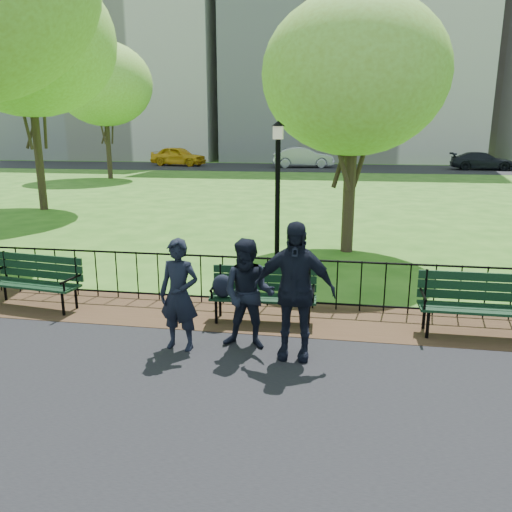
% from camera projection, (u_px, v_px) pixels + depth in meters
% --- Properties ---
extents(ground, '(120.00, 120.00, 0.00)m').
position_uv_depth(ground, '(233.00, 355.00, 6.94)').
color(ground, '#2D6119').
extents(dirt_strip, '(60.00, 1.60, 0.01)m').
position_uv_depth(dirt_strip, '(251.00, 315.00, 8.37)').
color(dirt_strip, '#362816').
rests_on(dirt_strip, ground).
extents(far_street, '(70.00, 9.00, 0.01)m').
position_uv_depth(far_street, '(323.00, 168.00, 40.40)').
color(far_street, black).
rests_on(far_street, ground).
extents(iron_fence, '(24.06, 0.06, 1.00)m').
position_uv_depth(iron_fence, '(256.00, 279.00, 8.73)').
color(iron_fence, black).
rests_on(iron_fence, ground).
extents(apartment_west, '(22.00, 15.00, 26.00)m').
position_uv_depth(apartment_west, '(123.00, 33.00, 53.12)').
color(apartment_west, beige).
rests_on(apartment_west, ground).
extents(apartment_mid, '(24.00, 15.00, 30.00)m').
position_uv_depth(apartment_mid, '(353.00, 3.00, 48.81)').
color(apartment_mid, beige).
rests_on(apartment_mid, ground).
extents(park_bench_main, '(1.71, 0.59, 0.96)m').
position_uv_depth(park_bench_main, '(250.00, 288.00, 8.00)').
color(park_bench_main, black).
rests_on(park_bench_main, ground).
extents(park_bench_left_a, '(1.80, 0.76, 0.99)m').
position_uv_depth(park_bench_left_a, '(35.00, 276.00, 8.69)').
color(park_bench_left_a, black).
rests_on(park_bench_left_a, ground).
extents(park_bench_right_a, '(1.82, 0.58, 1.03)m').
position_uv_depth(park_bench_right_a, '(482.00, 298.00, 7.46)').
color(park_bench_right_a, black).
rests_on(park_bench_right_a, ground).
extents(lamppost, '(0.29, 0.29, 3.21)m').
position_uv_depth(lamppost, '(278.00, 192.00, 10.59)').
color(lamppost, black).
rests_on(lamppost, ground).
extents(tree_near_e, '(4.42, 4.42, 6.16)m').
position_uv_depth(tree_near_e, '(354.00, 76.00, 11.79)').
color(tree_near_e, '#2D2116').
rests_on(tree_near_e, ground).
extents(tree_mid_w, '(6.38, 6.38, 8.89)m').
position_uv_depth(tree_mid_w, '(26.00, 40.00, 17.98)').
color(tree_mid_w, '#2D2116').
rests_on(tree_mid_w, ground).
extents(tree_far_w, '(5.91, 5.91, 8.24)m').
position_uv_depth(tree_far_w, '(104.00, 84.00, 30.46)').
color(tree_far_w, '#2D2116').
rests_on(tree_far_w, ground).
extents(person_left, '(0.62, 0.45, 1.59)m').
position_uv_depth(person_left, '(179.00, 295.00, 6.94)').
color(person_left, black).
rests_on(person_left, asphalt_path).
extents(person_mid, '(0.79, 0.45, 1.58)m').
position_uv_depth(person_mid, '(249.00, 294.00, 6.97)').
color(person_mid, black).
rests_on(person_mid, asphalt_path).
extents(person_right, '(1.12, 0.49, 1.89)m').
position_uv_depth(person_right, '(294.00, 291.00, 6.65)').
color(person_right, black).
rests_on(person_right, asphalt_path).
extents(taxi, '(5.00, 2.74, 1.61)m').
position_uv_depth(taxi, '(178.00, 156.00, 42.62)').
color(taxi, gold).
rests_on(taxi, far_street).
extents(sedan_silver, '(5.18, 2.54, 1.63)m').
position_uv_depth(sedan_silver, '(303.00, 157.00, 40.66)').
color(sedan_silver, '#9B9EA2').
rests_on(sedan_silver, far_street).
extents(sedan_dark, '(4.69, 2.08, 1.34)m').
position_uv_depth(sedan_dark, '(482.00, 161.00, 38.19)').
color(sedan_dark, black).
rests_on(sedan_dark, far_street).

